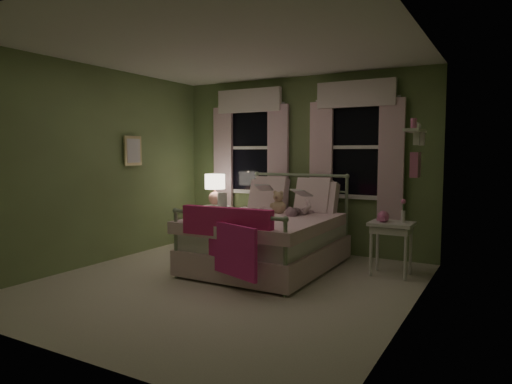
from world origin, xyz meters
The scene contains 18 objects.
room_shell centered at (0.00, 0.00, 1.30)m, with size 4.20×4.20×4.20m.
bed centered at (0.08, 0.92, 0.38)m, with size 1.58×2.04×1.18m.
pink_throw centered at (0.08, -0.11, 0.61)m, with size 1.10×0.42×0.71m.
child_left centered at (-0.20, 1.34, 0.91)m, with size 0.25×0.16×0.68m, color #F7D1DD.
child_right centered at (0.36, 1.34, 0.96)m, with size 0.37×0.29×0.77m, color #F7D1DD.
book_left centered at (-0.20, 1.09, 0.96)m, with size 0.20×0.27×0.03m, color beige.
book_right centered at (0.36, 1.09, 0.92)m, with size 0.20×0.27×0.02m, color beige.
teddy_bear centered at (0.08, 1.18, 0.79)m, with size 0.23×0.19×0.31m.
nightstand_left centered at (-1.21, 1.57, 0.42)m, with size 0.46×0.46×0.65m.
table_lamp centered at (-1.21, 1.57, 0.95)m, with size 0.31×0.31×0.48m.
book_nightstand centered at (-1.11, 1.49, 0.66)m, with size 0.16×0.22×0.02m, color beige.
nightstand_right centered at (1.55, 1.26, 0.55)m, with size 0.50×0.40×0.64m.
pink_toy centered at (1.45, 1.26, 0.71)m, with size 0.14×0.18×0.14m.
bud_vase centered at (1.67, 1.31, 0.79)m, with size 0.06×0.06×0.28m.
window_left centered at (-0.85, 2.03, 1.62)m, with size 1.34×0.13×1.96m.
window_right centered at (0.85, 2.03, 1.62)m, with size 1.34×0.13×1.96m.
wall_shelf centered at (1.90, 0.70, 1.52)m, with size 0.15×0.50×0.60m.
framed_picture centered at (-1.95, 0.60, 1.50)m, with size 0.03×0.32×0.42m.
Camera 1 is at (2.78, -4.21, 1.48)m, focal length 32.00 mm.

